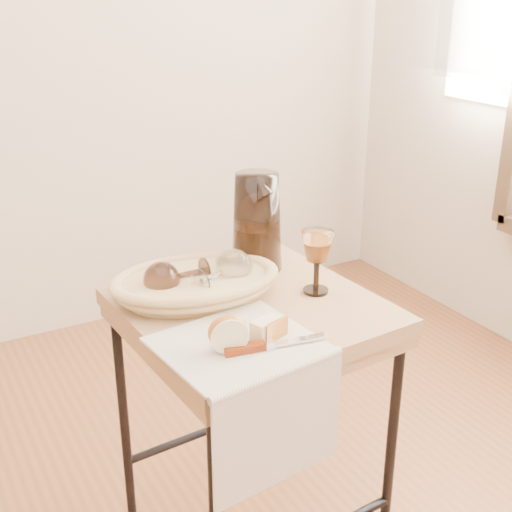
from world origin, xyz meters
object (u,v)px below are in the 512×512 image
goblet_lying_b (220,273)px  pitcher (257,222)px  apple_half (228,332)px  bread_basket (196,286)px  wine_goblet (317,262)px  table_knife (272,344)px  side_table (252,428)px  goblet_lying_a (180,275)px  tea_towel (238,345)px

goblet_lying_b → pitcher: 0.19m
pitcher → goblet_lying_b: bearing=-164.8°
apple_half → bread_basket: bearing=95.7°
bread_basket → apple_half: bearing=-92.6°
goblet_lying_b → wine_goblet: (0.20, -0.09, 0.02)m
bread_basket → table_knife: bread_basket is taller
table_knife → apple_half: bearing=163.1°
apple_half → pitcher: bearing=69.5°
side_table → goblet_lying_a: goblet_lying_a is taller
goblet_lying_a → tea_towel: bearing=90.7°
goblet_lying_a → pitcher: size_ratio=0.47×
bread_basket → pitcher: size_ratio=1.22×
tea_towel → bread_basket: 0.25m
pitcher → wine_goblet: (0.05, -0.19, -0.04)m
side_table → table_knife: size_ratio=3.24×
bread_basket → pitcher: pitcher is taller
wine_goblet → goblet_lying_b: bearing=154.9°
tea_towel → table_knife: 0.07m
tea_towel → pitcher: size_ratio=1.05×
pitcher → apple_half: (-0.25, -0.33, -0.08)m
wine_goblet → side_table: bearing=172.5°
tea_towel → goblet_lying_a: (-0.01, 0.26, 0.05)m
side_table → wine_goblet: 0.44m
bread_basket → pitcher: 0.23m
pitcher → table_knife: size_ratio=1.36×
goblet_lying_a → table_knife: (0.06, -0.30, -0.04)m
goblet_lying_a → pitcher: (0.23, 0.06, 0.07)m
side_table → table_knife: table_knife is taller
tea_towel → goblet_lying_b: size_ratio=2.14×
side_table → table_knife: 0.40m
bread_basket → wine_goblet: size_ratio=2.27×
side_table → apple_half: 0.43m
tea_towel → goblet_lying_b: (0.07, 0.22, 0.05)m
tea_towel → side_table: bearing=46.9°
bread_basket → goblet_lying_a: bearing=161.6°
goblet_lying_b → table_knife: size_ratio=0.67×
pitcher → tea_towel: bearing=-142.7°
tea_towel → wine_goblet: 0.31m
tea_towel → goblet_lying_a: goblet_lying_a is taller
apple_half → goblet_lying_a: bearing=102.7°
goblet_lying_b → pitcher: bearing=14.1°
tea_towel → bread_basket: (0.02, 0.24, 0.02)m
apple_half → table_knife: (0.08, -0.04, -0.03)m
tea_towel → apple_half: bearing=-169.8°
apple_half → tea_towel: bearing=32.9°
side_table → goblet_lying_b: size_ratio=4.86×
side_table → tea_towel: 0.39m
side_table → goblet_lying_a: bearing=138.7°
table_knife → goblet_lying_b: bearing=94.7°
tea_towel → apple_half: apple_half is taller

